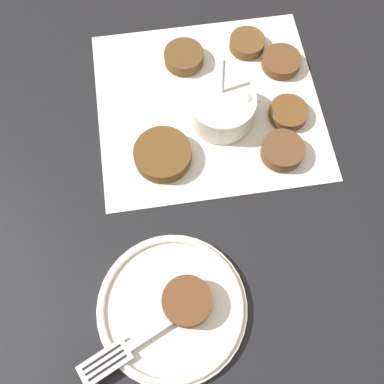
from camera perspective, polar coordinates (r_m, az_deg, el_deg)
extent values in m
plane|color=black|center=(0.72, -0.20, 12.05)|extent=(4.00, 4.00, 0.00)
cube|color=silver|center=(0.71, 2.10, 11.09)|extent=(0.37, 0.35, 0.00)
cylinder|color=silver|center=(0.68, 3.80, 10.58)|extent=(0.10, 0.10, 0.05)
cylinder|color=#B23D23|center=(0.69, 3.76, 10.20)|extent=(0.08, 0.08, 0.03)
cone|color=silver|center=(0.67, 7.96, 11.41)|extent=(0.02, 0.02, 0.02)
cylinder|color=silver|center=(0.66, 3.89, 13.16)|extent=(0.01, 0.04, 0.08)
cylinder|color=brown|center=(0.66, -3.74, 4.77)|extent=(0.08, 0.08, 0.02)
cylinder|color=brown|center=(0.75, -1.03, 16.77)|extent=(0.06, 0.06, 0.02)
cylinder|color=brown|center=(0.67, 11.41, 5.17)|extent=(0.06, 0.06, 0.02)
cylinder|color=brown|center=(0.78, 7.01, 18.26)|extent=(0.06, 0.06, 0.02)
cylinder|color=brown|center=(0.76, 11.27, 15.94)|extent=(0.06, 0.06, 0.02)
cylinder|color=brown|center=(0.71, 12.12, 9.84)|extent=(0.06, 0.06, 0.02)
cylinder|color=silver|center=(0.60, -2.54, -14.49)|extent=(0.19, 0.19, 0.01)
torus|color=silver|center=(0.59, -2.57, -14.40)|extent=(0.19, 0.19, 0.01)
cylinder|color=brown|center=(0.58, -0.63, -13.71)|extent=(0.06, 0.06, 0.02)
cube|color=silver|center=(0.58, -3.42, -16.26)|extent=(0.10, 0.06, 0.00)
cube|color=silver|center=(0.59, -11.01, -20.49)|extent=(0.07, 0.06, 0.00)
cube|color=black|center=(0.59, -11.41, -19.87)|extent=(0.05, 0.03, 0.00)
cube|color=black|center=(0.59, -11.06, -20.48)|extent=(0.05, 0.03, 0.00)
cube|color=black|center=(0.58, -10.70, -21.10)|extent=(0.05, 0.03, 0.00)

